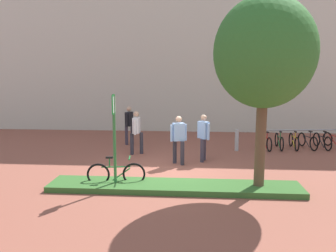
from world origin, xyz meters
The scene contains 12 objects.
ground_plane centered at (0.00, 0.00, 0.00)m, with size 60.00×60.00×0.00m, color brown.
building_facade centered at (0.00, 8.08, 5.00)m, with size 28.00×1.20×10.00m, color beige.
planter_strip centered at (0.30, -1.78, 0.08)m, with size 7.00×1.10×0.16m, color #336028.
tree_sidewalk centered at (2.63, -1.71, 3.72)m, with size 2.64×2.64×5.19m.
parking_sign_post centered at (-1.35, -1.78, 1.72)m, with size 0.08×0.36×2.65m.
bike_at_sign centered at (-1.38, -1.57, 0.35)m, with size 1.67×0.42×0.86m.
bike_rack_cluster centered at (5.39, 3.69, 0.35)m, with size 3.73×1.98×0.83m.
bollard_steel centered at (2.62, 3.07, 0.45)m, with size 0.16×0.16×0.90m, color #ADADB2.
person_casual_tan centered at (1.19, 1.32, 0.98)m, with size 0.44×0.48×1.72m.
person_suited_dark centered at (-2.05, 3.97, 0.98)m, with size 0.37×0.60×1.72m.
person_shirt_blue centered at (-1.42, 2.20, 0.98)m, with size 0.49×0.61×1.72m.
person_shirt_white centered at (0.31, 0.85, 0.98)m, with size 0.57×0.37×1.72m.
Camera 1 is at (0.81, -10.78, 3.25)m, focal length 36.09 mm.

